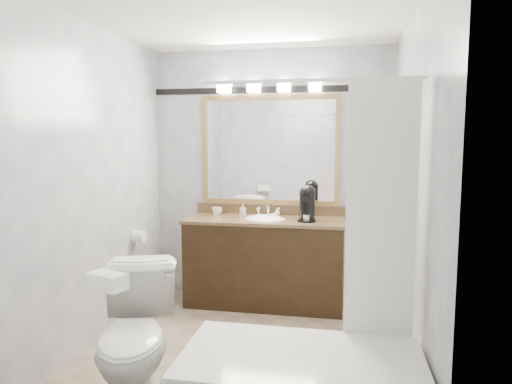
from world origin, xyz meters
TOP-DOWN VIEW (x-y plane):
  - room at (0.00, 0.00)m, footprint 2.42×2.62m
  - vanity at (0.00, 1.02)m, footprint 1.53×0.58m
  - mirror at (0.00, 1.28)m, footprint 1.40×0.04m
  - vanity_light_bar at (0.00, 1.23)m, footprint 1.02×0.14m
  - accent_stripe at (0.00, 1.29)m, footprint 2.40×0.01m
  - bathtub at (0.55, -0.90)m, footprint 1.30×0.75m
  - tp_roll at (-1.14, 0.66)m, footprint 0.11×0.12m
  - toilet at (-0.48, -0.81)m, footprint 0.68×0.91m
  - tissue_box at (-0.48, -1.12)m, footprint 0.23×0.17m
  - coffee_maker at (0.41, 0.98)m, footprint 0.17×0.22m
  - cup_left at (-0.52, 1.18)m, footprint 0.09×0.09m
  - cup_right at (-0.52, 1.14)m, footprint 0.08×0.08m
  - soap_bottle_a at (-0.25, 1.16)m, footprint 0.07×0.07m
  - soap_bottle_b at (0.09, 1.17)m, footprint 0.06×0.06m
  - soap_bar at (0.06, 1.13)m, footprint 0.09×0.07m

SIDE VIEW (x-z plane):
  - bathtub at x=0.55m, z-range -0.70..1.26m
  - toilet at x=-0.48m, z-range 0.00..0.82m
  - vanity at x=0.00m, z-range -0.04..0.93m
  - tp_roll at x=-1.14m, z-range 0.64..0.76m
  - soap_bar at x=0.06m, z-range 0.85..0.88m
  - tissue_box at x=-0.48m, z-range 0.82..0.91m
  - cup_left at x=-0.52m, z-range 0.85..0.92m
  - soap_bottle_b at x=0.09m, z-range 0.85..0.92m
  - cup_right at x=-0.52m, z-range 0.85..0.93m
  - soap_bottle_a at x=-0.25m, z-range 0.85..0.97m
  - coffee_maker at x=0.41m, z-range 0.85..1.19m
  - room at x=0.00m, z-range -0.01..2.51m
  - mirror at x=0.00m, z-range 0.95..2.05m
  - accent_stripe at x=0.00m, z-range 2.07..2.13m
  - vanity_light_bar at x=0.00m, z-range 2.07..2.19m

